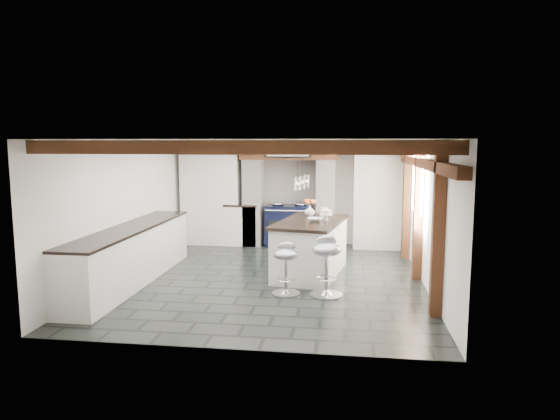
# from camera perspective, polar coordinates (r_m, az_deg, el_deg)

# --- Properties ---
(ground) EXTENTS (6.00, 6.00, 0.00)m
(ground) POSITION_cam_1_polar(r_m,az_deg,el_deg) (8.52, -1.03, -7.70)
(ground) COLOR black
(ground) RESTS_ON ground
(room_shell) EXTENTS (6.00, 6.03, 6.00)m
(room_shell) POSITION_cam_1_polar(r_m,az_deg,el_deg) (9.79, -3.33, 0.66)
(room_shell) COLOR white
(room_shell) RESTS_ON ground
(range_cooker) EXTENTS (1.00, 0.63, 0.99)m
(range_cooker) POSITION_cam_1_polar(r_m,az_deg,el_deg) (11.02, 1.05, -1.69)
(range_cooker) COLOR black
(range_cooker) RESTS_ON ground
(kitchen_island) EXTENTS (1.32, 2.05, 1.26)m
(kitchen_island) POSITION_cam_1_polar(r_m,az_deg,el_deg) (8.64, 3.53, -4.21)
(kitchen_island) COLOR white
(kitchen_island) RESTS_ON ground
(bar_stool_near) EXTENTS (0.56, 0.56, 0.91)m
(bar_stool_near) POSITION_cam_1_polar(r_m,az_deg,el_deg) (7.41, 5.30, -5.59)
(bar_stool_near) COLOR silver
(bar_stool_near) RESTS_ON ground
(bar_stool_far) EXTENTS (0.42, 0.42, 0.79)m
(bar_stool_far) POSITION_cam_1_polar(r_m,az_deg,el_deg) (7.48, 0.69, -6.03)
(bar_stool_far) COLOR silver
(bar_stool_far) RESTS_ON ground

